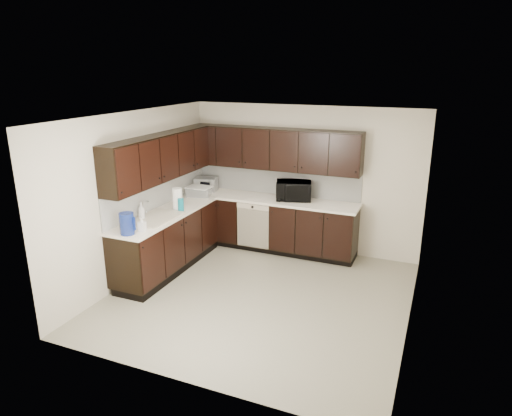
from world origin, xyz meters
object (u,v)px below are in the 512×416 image
(microwave, at_px, (293,191))
(toaster_oven, at_px, (206,184))
(storage_bin, at_px, (199,191))
(blue_pitcher, at_px, (127,224))
(sink, at_px, (155,222))

(microwave, height_order, toaster_oven, microwave)
(storage_bin, xyz_separation_m, blue_pitcher, (0.06, -2.05, 0.07))
(microwave, bearing_deg, sink, -149.74)
(sink, relative_size, microwave, 1.41)
(sink, bearing_deg, toaster_oven, 92.29)
(toaster_oven, bearing_deg, microwave, -11.55)
(sink, bearing_deg, blue_pitcher, -86.50)
(toaster_oven, bearing_deg, blue_pitcher, -100.36)
(microwave, xyz_separation_m, toaster_oven, (-1.65, -0.04, -0.04))
(blue_pitcher, bearing_deg, microwave, 81.20)
(microwave, xyz_separation_m, storage_bin, (-1.60, -0.40, -0.08))
(microwave, relative_size, storage_bin, 1.45)
(microwave, distance_m, storage_bin, 1.65)
(storage_bin, bearing_deg, sink, -89.23)
(toaster_oven, relative_size, storage_bin, 0.97)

